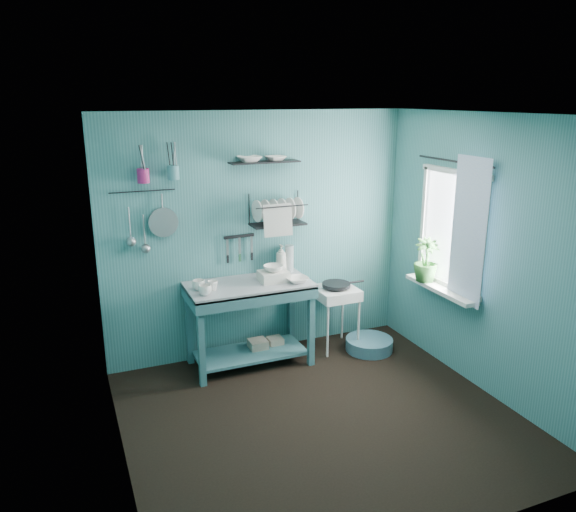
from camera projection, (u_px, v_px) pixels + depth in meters
name	position (u px, v px, depth m)	size (l,w,h in m)	color
floor	(321.00, 418.00, 4.76)	(3.20, 3.20, 0.00)	black
ceiling	(327.00, 114.00, 4.07)	(3.20, 3.20, 0.00)	silver
wall_back	(259.00, 236.00, 5.74)	(3.20, 3.20, 0.00)	#3A7678
wall_front	(444.00, 357.00, 3.08)	(3.20, 3.20, 0.00)	#3A7678
wall_left	(113.00, 306.00, 3.82)	(3.00, 3.00, 0.00)	#3A7678
wall_right	(485.00, 256.00, 5.00)	(3.00, 3.00, 0.00)	#3A7678
work_counter	(250.00, 324.00, 5.61)	(1.22, 0.61, 0.86)	#33656C
mug_left	(205.00, 290.00, 5.16)	(0.12, 0.12, 0.10)	white
mug_mid	(213.00, 286.00, 5.28)	(0.10, 0.10, 0.09)	white
mug_right	(199.00, 285.00, 5.29)	(0.12, 0.12, 0.10)	white
wash_tub	(273.00, 276.00, 5.55)	(0.28, 0.22, 0.10)	silver
tub_bowl	(273.00, 268.00, 5.53)	(0.20, 0.20, 0.06)	white
soap_bottle	(281.00, 259.00, 5.78)	(0.12, 0.12, 0.30)	silver
water_bottle	(289.00, 258.00, 5.84)	(0.09, 0.09, 0.28)	#A0AEB3
counter_bowl	(297.00, 280.00, 5.51)	(0.22, 0.22, 0.05)	white
hotplate_stand	(335.00, 318.00, 6.01)	(0.42, 0.42, 0.68)	silver
frying_pan	(336.00, 285.00, 5.91)	(0.30, 0.30, 0.04)	black
knife_strip	(239.00, 236.00, 5.63)	(0.32, 0.02, 0.03)	black
dish_rack	(278.00, 209.00, 5.61)	(0.55, 0.24, 0.32)	black
upper_shelf	(265.00, 162.00, 5.46)	(0.70, 0.18, 0.01)	black
shelf_bowl_left	(249.00, 158.00, 5.39)	(0.23, 0.23, 0.06)	white
shelf_bowl_right	(276.00, 162.00, 5.50)	(0.19, 0.19, 0.05)	white
utensil_cup_magenta	(143.00, 176.00, 5.07)	(0.11, 0.11, 0.13)	#B52168
utensil_cup_teal	(173.00, 172.00, 5.16)	(0.11, 0.11, 0.13)	teal
colander	(163.00, 222.00, 5.28)	(0.28, 0.28, 0.03)	#95989C
ladle_outer	(130.00, 223.00, 5.17)	(0.01, 0.01, 0.30)	#95989C
ladle_inner	(144.00, 231.00, 5.24)	(0.01, 0.01, 0.30)	#95989C
hook_rail	(142.00, 191.00, 5.15)	(0.01, 0.01, 0.60)	black
window_glass	(452.00, 230.00, 5.36)	(1.10, 1.10, 0.00)	white
windowsill	(440.00, 289.00, 5.49)	(0.16, 0.95, 0.04)	silver
curtain	(468.00, 232.00, 5.05)	(1.35, 1.35, 0.00)	white
curtain_rod	(454.00, 161.00, 5.16)	(0.02, 0.02, 1.05)	black
potted_plant	(426.00, 260.00, 5.60)	(0.25, 0.25, 0.44)	#295F26
storage_tin_large	(258.00, 350.00, 5.78)	(0.18, 0.18, 0.22)	gray
storage_tin_small	(275.00, 346.00, 5.88)	(0.15, 0.15, 0.20)	gray
floor_basin	(369.00, 344.00, 6.01)	(0.50, 0.50, 0.13)	#427081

